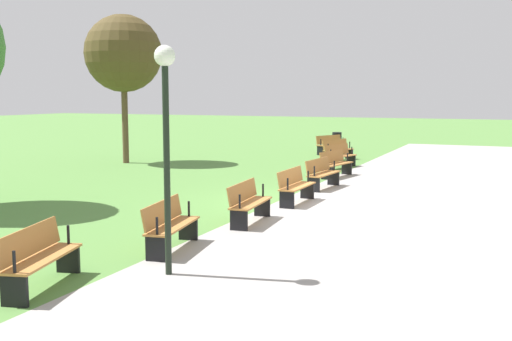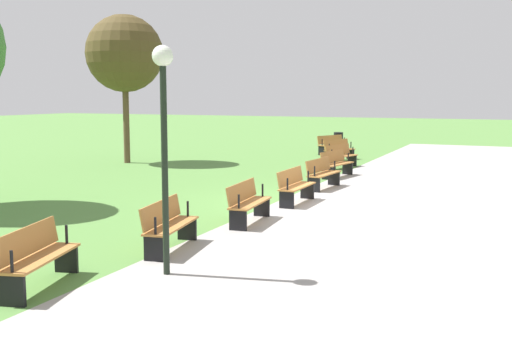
{
  "view_description": "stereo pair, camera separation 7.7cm",
  "coord_description": "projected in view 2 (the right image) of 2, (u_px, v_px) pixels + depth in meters",
  "views": [
    {
      "loc": [
        14.45,
        5.12,
        2.78
      ],
      "look_at": [
        0.0,
        -1.17,
        0.8
      ],
      "focal_mm": 42.2,
      "sensor_mm": 36.0,
      "label": 1
    },
    {
      "loc": [
        14.42,
        5.19,
        2.78
      ],
      "look_at": [
        0.0,
        -1.17,
        0.8
      ],
      "focal_mm": 42.2,
      "sensor_mm": 36.0,
      "label": 2
    }
  ],
  "objects": [
    {
      "name": "bench_4",
      "position": [
        322.0,
        173.0,
        17.97
      ],
      "size": [
        1.72,
        0.62,
        0.89
      ],
      "rotation": [
        0.0,
        0.0,
        -0.09
      ],
      "color": "#B27538",
      "rests_on": "ground"
    },
    {
      "name": "bench_2",
      "position": [
        341.0,
        156.0,
        23.14
      ],
      "size": [
        1.75,
        0.9,
        0.89
      ],
      "rotation": [
        0.0,
        0.0,
        -0.26
      ],
      "color": "#B27538",
      "rests_on": "ground"
    },
    {
      "name": "bench_6",
      "position": [
        248.0,
        202.0,
        13.09
      ],
      "size": [
        1.72,
        0.62,
        0.89
      ],
      "rotation": [
        0.0,
        0.0,
        0.09
      ],
      "color": "#B27538",
      "rests_on": "ground"
    },
    {
      "name": "bench_7",
      "position": [
        168.0,
        224.0,
        10.82
      ],
      "size": [
        1.74,
        0.76,
        0.89
      ],
      "rotation": [
        0.0,
        0.0,
        0.18
      ],
      "color": "#B27538",
      "rests_on": "ground"
    },
    {
      "name": "tree_2",
      "position": [
        124.0,
        54.0,
        24.32
      ],
      "size": [
        3.12,
        3.12,
        6.02
      ],
      "color": "brown",
      "rests_on": "ground"
    },
    {
      "name": "lamp_post",
      "position": [
        164.0,
        114.0,
        9.08
      ],
      "size": [
        0.32,
        0.32,
        3.52
      ],
      "color": "black",
      "rests_on": "ground"
    },
    {
      "name": "ground_plane",
      "position": [
        297.0,
        203.0,
        15.51
      ],
      "size": [
        120.0,
        120.0,
        0.0
      ],
      "primitive_type": "plane",
      "color": "#54843D"
    },
    {
      "name": "bench_0",
      "position": [
        332.0,
        144.0,
        28.45
      ],
      "size": [
        1.73,
        1.15,
        0.89
      ],
      "rotation": [
        0.0,
        0.0,
        -0.44
      ],
      "color": "#B27538",
      "rests_on": "ground"
    },
    {
      "name": "bench_3",
      "position": [
        336.0,
        163.0,
        20.52
      ],
      "size": [
        1.74,
        0.76,
        0.89
      ],
      "rotation": [
        0.0,
        0.0,
        -0.18
      ],
      "color": "#B27538",
      "rests_on": "ground"
    },
    {
      "name": "trash_bin",
      "position": [
        338.0,
        142.0,
        30.12
      ],
      "size": [
        0.47,
        0.47,
        0.94
      ],
      "primitive_type": "cylinder",
      "color": "black",
      "rests_on": "ground"
    },
    {
      "name": "path_paving",
      "position": [
        392.0,
        211.0,
        14.54
      ],
      "size": [
        41.49,
        6.01,
        0.01
      ],
      "primitive_type": "cube",
      "color": "#A39E99",
      "rests_on": "ground"
    },
    {
      "name": "bench_5",
      "position": [
        295.0,
        185.0,
        15.48
      ],
      "size": [
        1.68,
        0.47,
        0.89
      ],
      "color": "#B27538",
      "rests_on": "ground"
    },
    {
      "name": "bench_8",
      "position": [
        36.0,
        256.0,
        8.67
      ],
      "size": [
        1.75,
        0.9,
        0.89
      ],
      "rotation": [
        0.0,
        0.0,
        0.26
      ],
      "color": "#B27538",
      "rests_on": "ground"
    },
    {
      "name": "bench_1",
      "position": [
        339.0,
        149.0,
        25.79
      ],
      "size": [
        1.74,
        1.03,
        0.89
      ],
      "rotation": [
        0.0,
        0.0,
        -0.35
      ],
      "color": "#B27538",
      "rests_on": "ground"
    }
  ]
}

